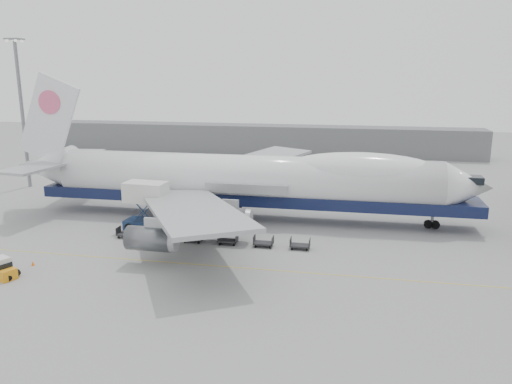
# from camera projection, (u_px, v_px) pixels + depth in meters

# --- Properties ---
(ground) EXTENTS (260.00, 260.00, 0.00)m
(ground) POSITION_uv_depth(u_px,v_px,m) (223.00, 246.00, 58.39)
(ground) COLOR gray
(ground) RESTS_ON ground
(apron_line) EXTENTS (60.00, 0.15, 0.01)m
(apron_line) POSITION_uv_depth(u_px,v_px,m) (208.00, 265.00, 52.66)
(apron_line) COLOR gold
(apron_line) RESTS_ON ground
(hangar) EXTENTS (110.00, 8.00, 7.00)m
(hangar) POSITION_uv_depth(u_px,v_px,m) (255.00, 139.00, 126.23)
(hangar) COLOR slate
(hangar) RESTS_ON ground
(floodlight_mast) EXTENTS (2.40, 2.40, 25.43)m
(floodlight_mast) POSITION_uv_depth(u_px,v_px,m) (21.00, 106.00, 85.87)
(floodlight_mast) COLOR slate
(floodlight_mast) RESTS_ON ground
(airliner) EXTENTS (67.00, 55.30, 19.98)m
(airliner) POSITION_uv_depth(u_px,v_px,m) (249.00, 179.00, 68.40)
(airliner) COLOR white
(airliner) RESTS_ON ground
(catering_truck) EXTENTS (5.91, 4.29, 6.26)m
(catering_truck) POSITION_uv_depth(u_px,v_px,m) (147.00, 203.00, 64.02)
(catering_truck) COLOR navy
(catering_truck) RESTS_ON ground
(baggage_tug) EXTENTS (3.18, 2.55, 2.06)m
(baggage_tug) POSITION_uv_depth(u_px,v_px,m) (2.00, 269.00, 49.30)
(baggage_tug) COLOR orange
(baggage_tug) RESTS_ON ground
(traffic_cone) EXTENTS (0.35, 0.35, 0.51)m
(traffic_cone) POSITION_uv_depth(u_px,v_px,m) (33.00, 263.00, 52.58)
(traffic_cone) COLOR orange
(traffic_cone) RESTS_ON ground
(dolly_0) EXTENTS (2.30, 1.35, 1.30)m
(dolly_0) POSITION_uv_depth(u_px,v_px,m) (127.00, 233.00, 61.41)
(dolly_0) COLOR #2D2D30
(dolly_0) RESTS_ON ground
(dolly_1) EXTENTS (2.30, 1.35, 1.30)m
(dolly_1) POSITION_uv_depth(u_px,v_px,m) (160.00, 236.00, 60.61)
(dolly_1) COLOR #2D2D30
(dolly_1) RESTS_ON ground
(dolly_2) EXTENTS (2.30, 1.35, 1.30)m
(dolly_2) POSITION_uv_depth(u_px,v_px,m) (193.00, 238.00, 59.80)
(dolly_2) COLOR #2D2D30
(dolly_2) RESTS_ON ground
(dolly_3) EXTENTS (2.30, 1.35, 1.30)m
(dolly_3) POSITION_uv_depth(u_px,v_px,m) (228.00, 240.00, 58.99)
(dolly_3) COLOR #2D2D30
(dolly_3) RESTS_ON ground
(dolly_4) EXTENTS (2.30, 1.35, 1.30)m
(dolly_4) POSITION_uv_depth(u_px,v_px,m) (263.00, 242.00, 58.18)
(dolly_4) COLOR #2D2D30
(dolly_4) RESTS_ON ground
(dolly_5) EXTENTS (2.30, 1.35, 1.30)m
(dolly_5) POSITION_uv_depth(u_px,v_px,m) (300.00, 245.00, 57.38)
(dolly_5) COLOR #2D2D30
(dolly_5) RESTS_ON ground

